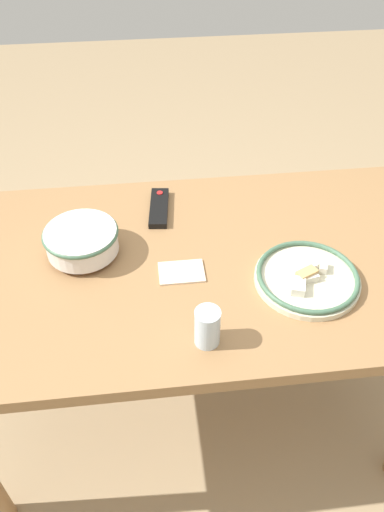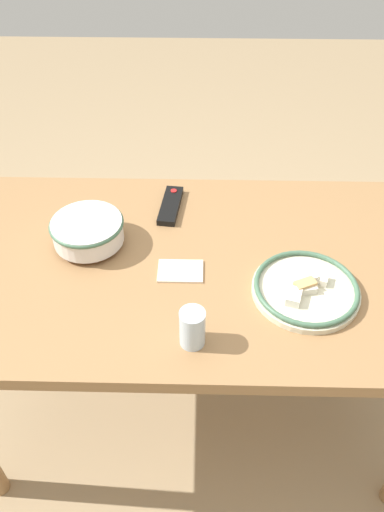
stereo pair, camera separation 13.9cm
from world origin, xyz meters
The scene contains 7 objects.
ground_plane centered at (0.00, 0.00, 0.00)m, with size 8.00×8.00×0.00m, color #9E8460.
dining_table centered at (0.00, 0.00, 0.69)m, with size 1.48×0.82×0.78m.
noodle_bowl centered at (-0.32, 0.07, 0.83)m, with size 0.22×0.22×0.09m.
food_plate centered at (0.29, -0.12, 0.79)m, with size 0.29×0.29×0.05m.
tv_remote centered at (-0.09, 0.25, 0.79)m, with size 0.08×0.20×0.02m.
drinking_glass centered at (-0.01, -0.29, 0.83)m, with size 0.06×0.06×0.11m.
folded_napkin centered at (-0.04, -0.05, 0.78)m, with size 0.13×0.09×0.01m.
Camera 1 is at (-0.13, -1.04, 1.77)m, focal length 35.00 mm.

